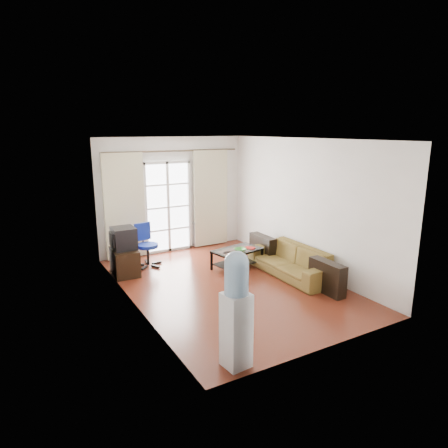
# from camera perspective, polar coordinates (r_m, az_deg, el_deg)

# --- Properties ---
(floor) EXTENTS (5.20, 5.20, 0.00)m
(floor) POSITION_cam_1_polar(r_m,az_deg,el_deg) (7.65, 0.54, -8.61)
(floor) COLOR maroon
(floor) RESTS_ON ground
(ceiling) EXTENTS (5.20, 5.20, 0.00)m
(ceiling) POSITION_cam_1_polar(r_m,az_deg,el_deg) (7.09, 0.59, 12.04)
(ceiling) COLOR white
(ceiling) RESTS_ON wall_back
(wall_back) EXTENTS (3.60, 0.02, 2.70)m
(wall_back) POSITION_cam_1_polar(r_m,az_deg,el_deg) (9.55, -7.33, 4.16)
(wall_back) COLOR white
(wall_back) RESTS_ON floor
(wall_front) EXTENTS (3.60, 0.02, 2.70)m
(wall_front) POSITION_cam_1_polar(r_m,az_deg,el_deg) (5.25, 15.04, -3.92)
(wall_front) COLOR white
(wall_front) RESTS_ON floor
(wall_left) EXTENTS (0.02, 5.20, 2.70)m
(wall_left) POSITION_cam_1_polar(r_m,az_deg,el_deg) (6.56, -13.16, -0.35)
(wall_left) COLOR white
(wall_left) RESTS_ON floor
(wall_right) EXTENTS (0.02, 5.20, 2.70)m
(wall_right) POSITION_cam_1_polar(r_m,az_deg,el_deg) (8.29, 11.39, 2.59)
(wall_right) COLOR white
(wall_right) RESTS_ON floor
(french_door) EXTENTS (1.16, 0.06, 2.15)m
(french_door) POSITION_cam_1_polar(r_m,az_deg,el_deg) (9.49, -7.98, 2.40)
(french_door) COLOR white
(french_door) RESTS_ON wall_back
(curtain_rod) EXTENTS (3.30, 0.04, 0.04)m
(curtain_rod) POSITION_cam_1_polar(r_m,az_deg,el_deg) (9.35, -7.28, 10.32)
(curtain_rod) COLOR #4C3F2D
(curtain_rod) RESTS_ON wall_back
(curtain_left) EXTENTS (0.90, 0.07, 2.35)m
(curtain_left) POSITION_cam_1_polar(r_m,az_deg,el_deg) (9.08, -14.02, 2.43)
(curtain_left) COLOR beige
(curtain_left) RESTS_ON curtain_rod
(curtain_right) EXTENTS (0.90, 0.07, 2.35)m
(curtain_right) POSITION_cam_1_polar(r_m,az_deg,el_deg) (9.87, -1.92, 3.67)
(curtain_right) COLOR beige
(curtain_right) RESTS_ON curtain_rod
(radiator) EXTENTS (0.64, 0.12, 0.64)m
(radiator) POSITION_cam_1_polar(r_m,az_deg,el_deg) (10.00, -2.69, -1.30)
(radiator) COLOR gray
(radiator) RESTS_ON floor
(sofa) EXTENTS (2.02, 0.82, 0.59)m
(sofa) POSITION_cam_1_polar(r_m,az_deg,el_deg) (8.14, 9.60, -5.23)
(sofa) COLOR brown
(sofa) RESTS_ON floor
(coffee_table) EXTENTS (1.11, 0.76, 0.41)m
(coffee_table) POSITION_cam_1_polar(r_m,az_deg,el_deg) (8.42, 1.88, -4.60)
(coffee_table) COLOR silver
(coffee_table) RESTS_ON floor
(bowl) EXTENTS (0.25, 0.25, 0.06)m
(bowl) POSITION_cam_1_polar(r_m,az_deg,el_deg) (8.24, 2.31, -3.71)
(bowl) COLOR #318848
(bowl) RESTS_ON coffee_table
(book) EXTENTS (0.34, 0.34, 0.02)m
(book) POSITION_cam_1_polar(r_m,az_deg,el_deg) (8.38, 3.46, -3.57)
(book) COLOR #B93416
(book) RESTS_ON coffee_table
(remote) EXTENTS (0.16, 0.05, 0.02)m
(remote) POSITION_cam_1_polar(r_m,az_deg,el_deg) (8.15, 0.39, -4.06)
(remote) COLOR black
(remote) RESTS_ON coffee_table
(tv_stand) EXTENTS (0.52, 0.74, 0.52)m
(tv_stand) POSITION_cam_1_polar(r_m,az_deg,el_deg) (8.32, -14.00, -5.27)
(tv_stand) COLOR black
(tv_stand) RESTS_ON floor
(crt_tv) EXTENTS (0.49, 0.48, 0.44)m
(crt_tv) POSITION_cam_1_polar(r_m,az_deg,el_deg) (8.22, -14.26, -2.00)
(crt_tv) COLOR black
(crt_tv) RESTS_ON tv_stand
(task_chair) EXTENTS (0.72, 0.72, 0.92)m
(task_chair) POSITION_cam_1_polar(r_m,az_deg,el_deg) (8.72, -10.91, -4.18)
(task_chair) COLOR black
(task_chair) RESTS_ON floor
(water_cooler) EXTENTS (0.34, 0.33, 1.49)m
(water_cooler) POSITION_cam_1_polar(r_m,az_deg,el_deg) (4.90, 1.77, -11.84)
(water_cooler) COLOR silver
(water_cooler) RESTS_ON floor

